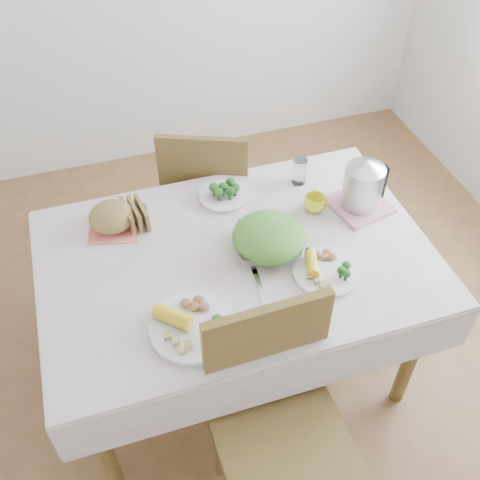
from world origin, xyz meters
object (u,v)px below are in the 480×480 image
object	(u,v)px
yellow_mug	(315,203)
chair_near	(285,449)
dinner_plate_right	(326,272)
dining_table	(237,316)
chair_far	(210,194)
electric_kettle	(363,184)
dinner_plate_left	(193,328)
salad_bowl	(268,243)

from	to	relation	value
yellow_mug	chair_near	bearing A→B (deg)	-117.55
chair_near	dinner_plate_right	bearing A→B (deg)	53.79
dining_table	chair_near	distance (m)	0.66
chair_near	chair_far	world-z (taller)	chair_near
electric_kettle	dinner_plate_right	bearing A→B (deg)	-133.00
dinner_plate_right	dinner_plate_left	bearing A→B (deg)	-169.78
dining_table	electric_kettle	bearing A→B (deg)	11.15
dinner_plate_right	yellow_mug	world-z (taller)	yellow_mug
dining_table	electric_kettle	world-z (taller)	electric_kettle
electric_kettle	dining_table	bearing A→B (deg)	-168.50
chair_near	dinner_plate_left	bearing A→B (deg)	118.79
dinner_plate_left	dinner_plate_right	size ratio (longest dim) A/B	1.21
salad_bowl	dining_table	bearing A→B (deg)	177.80
dining_table	chair_near	xyz separation A→B (m)	(-0.03, -0.65, 0.09)
salad_bowl	dinner_plate_right	world-z (taller)	salad_bowl
yellow_mug	electric_kettle	distance (m)	0.21
salad_bowl	electric_kettle	world-z (taller)	electric_kettle
dining_table	salad_bowl	bearing A→B (deg)	-2.20
chair_near	electric_kettle	size ratio (longest dim) A/B	4.41
yellow_mug	salad_bowl	bearing A→B (deg)	-148.80
chair_far	dinner_plate_right	distance (m)	0.98
chair_near	salad_bowl	bearing A→B (deg)	74.59
salad_bowl	dinner_plate_left	world-z (taller)	salad_bowl
chair_near	electric_kettle	xyz separation A→B (m)	(0.61, 0.77, 0.42)
dinner_plate_right	electric_kettle	size ratio (longest dim) A/B	1.09
dining_table	dinner_plate_left	size ratio (longest dim) A/B	4.67
salad_bowl	dinner_plate_left	xyz separation A→B (m)	(-0.37, -0.28, -0.02)
chair_near	electric_kettle	distance (m)	1.06
chair_far	yellow_mug	world-z (taller)	chair_far
chair_far	electric_kettle	distance (m)	0.88
chair_near	electric_kettle	bearing A→B (deg)	50.11
chair_far	chair_near	bearing A→B (deg)	107.47
electric_kettle	salad_bowl	bearing A→B (deg)	-164.86
dining_table	electric_kettle	size ratio (longest dim) A/B	6.18
chair_far	dinner_plate_left	world-z (taller)	chair_far
dinner_plate_right	chair_near	bearing A→B (deg)	-124.73
salad_bowl	electric_kettle	distance (m)	0.47
dining_table	chair_near	world-z (taller)	chair_near
chair_near	chair_far	xyz separation A→B (m)	(0.12, 1.37, 0.00)
chair_near	salad_bowl	xyz separation A→B (m)	(0.16, 0.65, 0.33)
salad_bowl	yellow_mug	size ratio (longest dim) A/B	2.94
dining_table	yellow_mug	size ratio (longest dim) A/B	15.62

